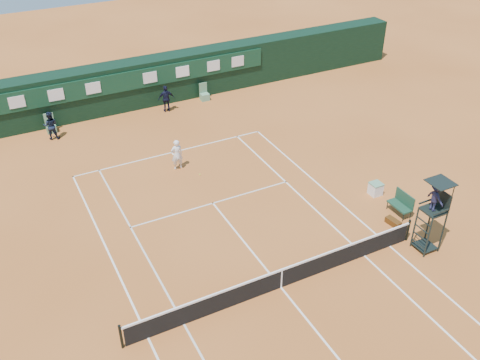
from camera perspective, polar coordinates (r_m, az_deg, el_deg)
name	(u,v)px	position (r m, az deg, el deg)	size (l,w,h in m)	color
ground	(281,287)	(21.53, 4.38, -11.35)	(90.00, 90.00, 0.00)	#C0682D
court_lines	(281,287)	(21.53, 4.38, -11.34)	(11.05, 23.85, 0.01)	silver
tennis_net	(281,278)	(21.18, 4.44, -10.37)	(12.90, 0.10, 1.10)	black
back_wall	(132,84)	(35.42, -11.49, 9.97)	(40.00, 1.65, 3.00)	black
linesman_chair_left	(51,127)	(33.88, -19.52, 5.34)	(0.55, 0.50, 1.15)	#5A8A65
linesman_chair_right	(204,95)	(36.14, -3.82, 8.99)	(0.55, 0.50, 1.15)	#639771
umpire_chair	(435,202)	(23.08, 20.09, -2.24)	(0.96, 0.95, 3.42)	black
player_bench	(402,203)	(25.97, 16.88, -2.34)	(0.56, 1.20, 1.10)	#183C2A
tennis_bag	(393,222)	(25.40, 16.02, -4.34)	(0.33, 0.75, 0.28)	black
cooler	(376,189)	(27.13, 14.26, -0.90)	(0.57, 0.57, 0.65)	white
tennis_ball	(200,174)	(28.00, -4.30, 0.60)	(0.08, 0.08, 0.08)	#C6E836
player	(177,155)	(28.25, -6.75, 2.71)	(0.63, 0.41, 1.72)	white
ball_kid_left	(51,125)	(32.84, -19.55, 5.50)	(0.83, 0.65, 1.71)	black
ball_kid_right	(166,99)	(34.57, -7.87, 8.59)	(1.02, 0.43, 1.75)	black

